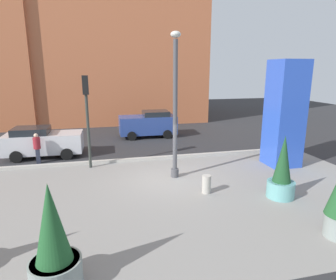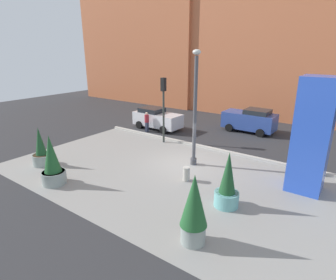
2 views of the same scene
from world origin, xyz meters
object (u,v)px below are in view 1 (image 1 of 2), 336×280
Objects in this scene: potted_plant_near_left at (282,173)px; car_curb_east at (148,124)px; potted_plant_near_right at (53,245)px; car_passing_lane at (43,142)px; concrete_bollard at (206,184)px; traffic_light_corner at (87,107)px; art_pillar_blue at (285,114)px; pedestrian_on_sidewalk at (37,147)px; lamp_post at (175,110)px.

potted_plant_near_left reaches higher than car_curb_east.
car_passing_lane is at bearing 100.54° from potted_plant_near_right.
potted_plant_near_left is 0.59× the size of car_passing_lane.
potted_plant_near_right is at bearing -141.68° from concrete_bollard.
potted_plant_near_right is at bearing -79.46° from car_passing_lane.
car_curb_east is (4.64, 14.70, -0.08)m from potted_plant_near_right.
potted_plant_near_right is 8.70m from traffic_light_corner.
potted_plant_near_left is 3.31× the size of concrete_bollard.
car_passing_lane reaches higher than concrete_bollard.
traffic_light_corner is at bearing 143.63° from potted_plant_near_left.
potted_plant_near_right is at bearing -107.51° from car_curb_east.
art_pillar_blue is at bearing -55.02° from car_curb_east.
pedestrian_on_sidewalk is (-2.13, 9.80, -0.15)m from potted_plant_near_right.
potted_plant_near_left is 2.93m from concrete_bollard.
potted_plant_near_left reaches higher than concrete_bollard.
potted_plant_near_left is 0.60× the size of car_curb_east.
potted_plant_near_right reaches higher than car_curb_east.
traffic_light_corner is 2.82× the size of pedestrian_on_sidewalk.
art_pillar_blue is 9.87m from traffic_light_corner.
concrete_bollard is (-5.07, -2.54, -2.30)m from art_pillar_blue.
lamp_post is 3.95× the size of pedestrian_on_sidewalk.
concrete_bollard is at bearing 158.61° from potted_plant_near_left.
pedestrian_on_sidewalk reaches higher than concrete_bollard.
art_pillar_blue is (5.85, 0.49, -0.46)m from lamp_post.
art_pillar_blue is 1.26× the size of car_passing_lane.
lamp_post reaches higher than potted_plant_near_left.
car_passing_lane is at bearing 135.31° from traffic_light_corner.
car_curb_east is at bearing 105.52° from potted_plant_near_left.
lamp_post reaches higher than concrete_bollard.
pedestrian_on_sidewalk is at bearing 153.25° from traffic_light_corner.
pedestrian_on_sidewalk is at bearing 142.20° from concrete_bollard.
lamp_post is 1.40× the size of traffic_light_corner.
potted_plant_near_left reaches higher than pedestrian_on_sidewalk.
traffic_light_corner is at bearing -26.75° from pedestrian_on_sidewalk.
lamp_post is at bearing 54.31° from potted_plant_near_right.
potted_plant_near_left is 12.05m from pedestrian_on_sidewalk.
traffic_light_corner is 1.09× the size of car_passing_lane.
car_passing_lane is at bearing 136.33° from concrete_bollard.
car_passing_lane is at bearing 86.48° from pedestrian_on_sidewalk.
lamp_post is 5.09m from potted_plant_near_left.
pedestrian_on_sidewalk is (-7.33, 5.69, 0.53)m from concrete_bollard.
lamp_post is at bearing -30.69° from traffic_light_corner.
potted_plant_near_right is (-7.87, -3.07, 0.05)m from potted_plant_near_left.
car_curb_east is 0.98× the size of car_passing_lane.
lamp_post reaches higher than car_passing_lane.
art_pillar_blue is 13.21m from car_passing_lane.
pedestrian_on_sidewalk is at bearing -93.52° from car_passing_lane.
concrete_bollard is at bearing -37.80° from pedestrian_on_sidewalk.
car_passing_lane is at bearing -151.32° from car_curb_east.
concrete_bollard is 10.04m from car_passing_lane.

